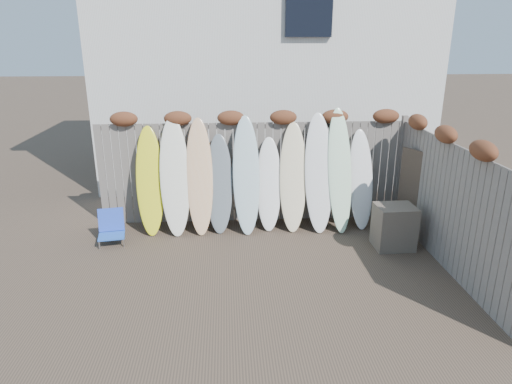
{
  "coord_description": "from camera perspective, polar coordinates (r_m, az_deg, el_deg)",
  "views": [
    {
      "loc": [
        -0.49,
        -6.27,
        3.55
      ],
      "look_at": [
        0.0,
        1.2,
        1.0
      ],
      "focal_mm": 32.0,
      "sensor_mm": 36.0,
      "label": 1
    }
  ],
  "objects": [
    {
      "name": "surfboard_5",
      "position": [
        8.76,
        1.62,
        0.99
      ],
      "size": [
        0.51,
        0.66,
        1.75
      ],
      "primitive_type": "ellipsoid",
      "rotation": [
        -0.31,
        0.0,
        -0.07
      ],
      "color": "white",
      "rests_on": "ground"
    },
    {
      "name": "surfboard_7",
      "position": [
        8.75,
        7.86,
        2.38
      ],
      "size": [
        0.55,
        0.78,
        2.21
      ],
      "primitive_type": "ellipsoid",
      "rotation": [
        -0.31,
        0.0,
        -0.01
      ],
      "color": "white",
      "rests_on": "ground"
    },
    {
      "name": "house",
      "position": [
        12.82,
        0.71,
        17.23
      ],
      "size": [
        8.5,
        5.5,
        6.33
      ],
      "color": "silver",
      "rests_on": "ground"
    },
    {
      "name": "surfboard_1",
      "position": [
        8.65,
        -10.12,
        1.86
      ],
      "size": [
        0.62,
        0.8,
        2.15
      ],
      "primitive_type": "ellipsoid",
      "rotation": [
        -0.31,
        0.0,
        0.09
      ],
      "color": "white",
      "rests_on": "ground"
    },
    {
      "name": "back_fence",
      "position": [
        9.0,
        -0.12,
        3.56
      ],
      "size": [
        6.05,
        0.28,
        2.24
      ],
      "color": "slate",
      "rests_on": "ground"
    },
    {
      "name": "surfboard_2",
      "position": [
        8.63,
        -7.07,
        1.93
      ],
      "size": [
        0.53,
        0.77,
        2.13
      ],
      "primitive_type": "ellipsoid",
      "rotation": [
        -0.31,
        0.0,
        0.04
      ],
      "color": "#F5D08E",
      "rests_on": "ground"
    },
    {
      "name": "surfboard_9",
      "position": [
        9.05,
        12.97,
        1.54
      ],
      "size": [
        0.48,
        0.68,
        1.88
      ],
      "primitive_type": "ellipsoid",
      "rotation": [
        -0.31,
        0.0,
        0.02
      ],
      "color": "white",
      "rests_on": "ground"
    },
    {
      "name": "right_fence",
      "position": [
        7.78,
        23.09,
        -0.78
      ],
      "size": [
        0.28,
        4.4,
        2.24
      ],
      "color": "slate",
      "rests_on": "ground"
    },
    {
      "name": "beach_chair",
      "position": [
        8.68,
        -17.63,
        -4.27
      ],
      "size": [
        0.53,
        0.55,
        0.6
      ],
      "color": "blue",
      "rests_on": "ground"
    },
    {
      "name": "surfboard_6",
      "position": [
        8.73,
        4.65,
        1.87
      ],
      "size": [
        0.58,
        0.76,
        2.03
      ],
      "primitive_type": "ellipsoid",
      "rotation": [
        -0.31,
        0.0,
        -0.09
      ],
      "color": "#FAE8BA",
      "rests_on": "ground"
    },
    {
      "name": "surfboard_3",
      "position": [
        8.67,
        -4.62,
        1.03
      ],
      "size": [
        0.51,
        0.66,
        1.83
      ],
      "primitive_type": "ellipsoid",
      "rotation": [
        -0.31,
        0.0,
        -0.02
      ],
      "color": "slate",
      "rests_on": "ground"
    },
    {
      "name": "surfboard_0",
      "position": [
        8.77,
        -13.13,
        1.36
      ],
      "size": [
        0.56,
        0.75,
        1.99
      ],
      "primitive_type": "ellipsoid",
      "rotation": [
        -0.31,
        0.0,
        0.08
      ],
      "color": "yellow",
      "rests_on": "ground"
    },
    {
      "name": "ground",
      "position": [
        7.22,
        0.64,
        -10.63
      ],
      "size": [
        80.0,
        80.0,
        0.0
      ],
      "primitive_type": "plane",
      "color": "#493A2D"
    },
    {
      "name": "lattice_panel",
      "position": [
        8.82,
        19.97,
        -0.48
      ],
      "size": [
        0.49,
        1.0,
        1.61
      ],
      "primitive_type": "cube",
      "rotation": [
        0.0,
        0.0,
        0.43
      ],
      "color": "#412D27",
      "rests_on": "ground"
    },
    {
      "name": "surfboard_8",
      "position": [
        8.81,
        10.43,
        2.66
      ],
      "size": [
        0.49,
        0.83,
        2.3
      ],
      "primitive_type": "ellipsoid",
      "rotation": [
        -0.31,
        0.0,
        0.05
      ],
      "color": "#CFF9CF",
      "rests_on": "ground"
    },
    {
      "name": "surfboard_4",
      "position": [
        8.58,
        -1.22,
        2.11
      ],
      "size": [
        0.52,
        0.77,
        2.17
      ],
      "primitive_type": "ellipsoid",
      "rotation": [
        -0.31,
        0.0,
        0.02
      ],
      "color": "silver",
      "rests_on": "ground"
    },
    {
      "name": "wooden_crate",
      "position": [
        8.4,
        16.88,
        -4.18
      ],
      "size": [
        0.68,
        0.57,
        0.77
      ],
      "primitive_type": "cube",
      "rotation": [
        0.0,
        0.0,
        0.02
      ],
      "color": "#514A3C",
      "rests_on": "ground"
    }
  ]
}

